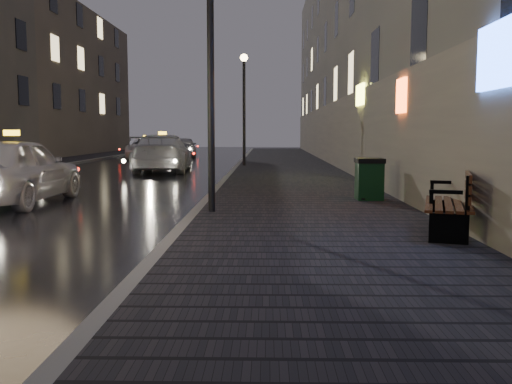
# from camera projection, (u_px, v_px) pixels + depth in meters

# --- Properties ---
(sidewalk) EXTENTS (4.60, 58.00, 0.15)m
(sidewalk) POSITION_uv_depth(u_px,v_px,m) (287.00, 168.00, 26.49)
(sidewalk) COLOR black
(sidewalk) RESTS_ON ground
(curb) EXTENTS (0.20, 58.00, 0.15)m
(curb) POSITION_uv_depth(u_px,v_px,m) (236.00, 168.00, 26.54)
(curb) COLOR slate
(curb) RESTS_ON ground
(sidewalk_far) EXTENTS (2.40, 58.00, 0.15)m
(sidewalk_far) POSITION_uv_depth(u_px,v_px,m) (19.00, 168.00, 26.75)
(sidewalk_far) COLOR black
(sidewalk_far) RESTS_ON ground
(curb_far) EXTENTS (0.20, 58.00, 0.15)m
(curb_far) POSITION_uv_depth(u_px,v_px,m) (47.00, 168.00, 26.72)
(curb_far) COLOR slate
(curb_far) RESTS_ON ground
(building_near) EXTENTS (1.80, 50.00, 13.00)m
(building_near) POSITION_uv_depth(u_px,v_px,m) (347.00, 40.00, 29.72)
(building_near) COLOR #605B54
(building_near) RESTS_ON ground
(building_far_c) EXTENTS (6.00, 22.00, 11.00)m
(building_far_c) POSITION_uv_depth(u_px,v_px,m) (55.00, 83.00, 44.17)
(building_far_c) COLOR #6B6051
(building_far_c) RESTS_ON ground
(lamp_near) EXTENTS (0.36, 0.36, 5.28)m
(lamp_near) POSITION_uv_depth(u_px,v_px,m) (210.00, 44.00, 11.26)
(lamp_near) COLOR black
(lamp_near) RESTS_ON sidewalk
(lamp_far) EXTENTS (0.36, 0.36, 5.28)m
(lamp_far) POSITION_uv_depth(u_px,v_px,m) (244.00, 95.00, 27.16)
(lamp_far) COLOR black
(lamp_far) RESTS_ON sidewalk
(bench) EXTENTS (1.22, 2.10, 1.02)m
(bench) POSITION_uv_depth(u_px,v_px,m) (453.00, 202.00, 9.00)
(bench) COLOR black
(bench) RESTS_ON sidewalk
(trash_bin) EXTENTS (0.65, 0.65, 0.99)m
(trash_bin) POSITION_uv_depth(u_px,v_px,m) (369.00, 179.00, 13.59)
(trash_bin) COLOR black
(trash_bin) RESTS_ON sidewalk
(taxi_near) EXTENTS (2.03, 4.92, 1.67)m
(taxi_near) POSITION_uv_depth(u_px,v_px,m) (13.00, 170.00, 13.83)
(taxi_near) COLOR silver
(taxi_near) RESTS_ON ground
(taxi_mid) EXTENTS (2.66, 5.78, 1.64)m
(taxi_mid) POSITION_uv_depth(u_px,v_px,m) (163.00, 153.00, 25.12)
(taxi_mid) COLOR silver
(taxi_mid) RESTS_ON ground
(taxi_far) EXTENTS (2.83, 5.20, 1.38)m
(taxi_far) POSITION_uv_depth(u_px,v_px,m) (146.00, 148.00, 37.00)
(taxi_far) COLOR white
(taxi_far) RESTS_ON ground
(car_far) EXTENTS (2.10, 4.28, 1.40)m
(car_far) POSITION_uv_depth(u_px,v_px,m) (184.00, 147.00, 39.87)
(car_far) COLOR #A7A6AF
(car_far) RESTS_ON ground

